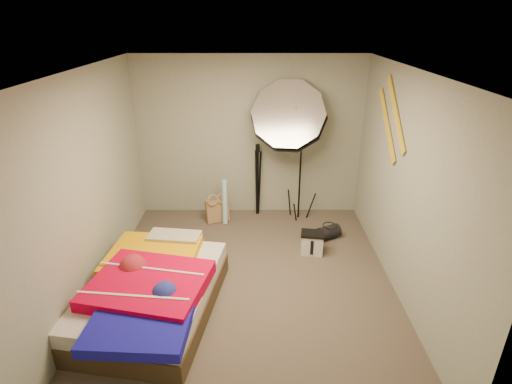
{
  "coord_description": "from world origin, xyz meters",
  "views": [
    {
      "loc": [
        0.09,
        -4.01,
        2.99
      ],
      "look_at": [
        0.1,
        0.6,
        0.95
      ],
      "focal_mm": 28.0,
      "sensor_mm": 36.0,
      "label": 1
    }
  ],
  "objects_px": {
    "camera_case": "(312,244)",
    "photo_umbrella": "(289,118)",
    "tote_bag": "(217,211)",
    "duffel_bag": "(329,232)",
    "wrapping_roll": "(225,202)",
    "camera_tripod": "(258,175)",
    "bed": "(152,292)"
  },
  "relations": [
    {
      "from": "camera_case",
      "to": "photo_umbrella",
      "type": "distance_m",
      "value": 1.82
    },
    {
      "from": "tote_bag",
      "to": "duffel_bag",
      "type": "distance_m",
      "value": 1.76
    },
    {
      "from": "tote_bag",
      "to": "camera_case",
      "type": "bearing_deg",
      "value": -56.47
    },
    {
      "from": "tote_bag",
      "to": "wrapping_roll",
      "type": "distance_m",
      "value": 0.22
    },
    {
      "from": "wrapping_roll",
      "to": "camera_tripod",
      "type": "relative_size",
      "value": 0.59
    },
    {
      "from": "camera_case",
      "to": "photo_umbrella",
      "type": "relative_size",
      "value": 0.13
    },
    {
      "from": "bed",
      "to": "tote_bag",
      "type": "bearing_deg",
      "value": 76.28
    },
    {
      "from": "tote_bag",
      "to": "duffel_bag",
      "type": "xyz_separation_m",
      "value": [
        1.67,
        -0.54,
        -0.08
      ]
    },
    {
      "from": "bed",
      "to": "camera_case",
      "type": "bearing_deg",
      "value": 32.09
    },
    {
      "from": "photo_umbrella",
      "to": "camera_tripod",
      "type": "relative_size",
      "value": 1.95
    },
    {
      "from": "wrapping_roll",
      "to": "camera_tripod",
      "type": "distance_m",
      "value": 0.67
    },
    {
      "from": "tote_bag",
      "to": "bed",
      "type": "bearing_deg",
      "value": -125.77
    },
    {
      "from": "duffel_bag",
      "to": "camera_tripod",
      "type": "xyz_separation_m",
      "value": [
        -1.04,
        0.8,
        0.58
      ]
    },
    {
      "from": "photo_umbrella",
      "to": "camera_tripod",
      "type": "bearing_deg",
      "value": 153.22
    },
    {
      "from": "photo_umbrella",
      "to": "camera_tripod",
      "type": "distance_m",
      "value": 1.1
    },
    {
      "from": "camera_case",
      "to": "bed",
      "type": "relative_size",
      "value": 0.14
    },
    {
      "from": "duffel_bag",
      "to": "photo_umbrella",
      "type": "distance_m",
      "value": 1.76
    },
    {
      "from": "photo_umbrella",
      "to": "wrapping_roll",
      "type": "bearing_deg",
      "value": -175.85
    },
    {
      "from": "wrapping_roll",
      "to": "bed",
      "type": "relative_size",
      "value": 0.34
    },
    {
      "from": "wrapping_roll",
      "to": "camera_tripod",
      "type": "xyz_separation_m",
      "value": [
        0.51,
        0.29,
        0.33
      ]
    },
    {
      "from": "camera_case",
      "to": "photo_umbrella",
      "type": "height_order",
      "value": "photo_umbrella"
    },
    {
      "from": "bed",
      "to": "wrapping_roll",
      "type": "bearing_deg",
      "value": 72.87
    },
    {
      "from": "wrapping_roll",
      "to": "camera_case",
      "type": "relative_size",
      "value": 2.43
    },
    {
      "from": "duffel_bag",
      "to": "tote_bag",
      "type": "bearing_deg",
      "value": 134.84
    },
    {
      "from": "wrapping_roll",
      "to": "camera_case",
      "type": "distance_m",
      "value": 1.55
    },
    {
      "from": "tote_bag",
      "to": "photo_umbrella",
      "type": "xyz_separation_m",
      "value": [
        1.08,
        0.03,
        1.48
      ]
    },
    {
      "from": "wrapping_roll",
      "to": "photo_umbrella",
      "type": "relative_size",
      "value": 0.3
    },
    {
      "from": "wrapping_roll",
      "to": "camera_case",
      "type": "height_order",
      "value": "wrapping_roll"
    },
    {
      "from": "wrapping_roll",
      "to": "camera_tripod",
      "type": "bearing_deg",
      "value": 30.03
    },
    {
      "from": "duffel_bag",
      "to": "camera_case",
      "type": "bearing_deg",
      "value": -154.2
    },
    {
      "from": "tote_bag",
      "to": "camera_tripod",
      "type": "height_order",
      "value": "camera_tripod"
    },
    {
      "from": "wrapping_roll",
      "to": "bed",
      "type": "height_order",
      "value": "wrapping_roll"
    }
  ]
}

